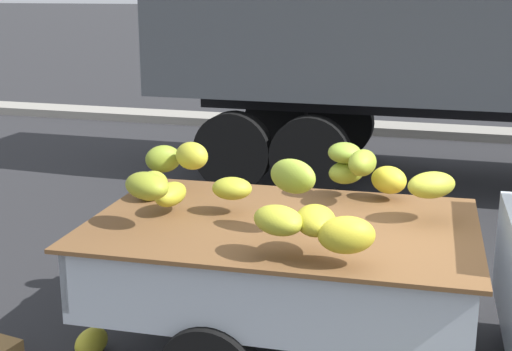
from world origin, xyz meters
name	(u,v)px	position (x,y,z in m)	size (l,w,h in m)	color
curb_strip	(453,132)	(0.00, 8.91, 0.08)	(80.00, 0.80, 0.16)	gray
fallen_banana_bunch_near_tailgate	(91,342)	(-2.42, -0.36, 0.11)	(0.31, 0.20, 0.22)	gold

